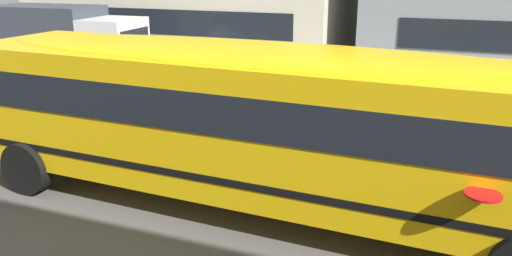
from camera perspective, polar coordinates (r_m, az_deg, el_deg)
The scene contains 5 objects.
ground_plane at distance 10.50m, azimuth 11.94°, elevation -6.53°, with size 400.00×400.00×0.00m, color #54514F.
sidewalk_far at distance 18.52m, azimuth 16.50°, elevation 3.87°, with size 120.00×3.00×0.01m, color gray.
lane_centreline at distance 10.50m, azimuth 11.94°, elevation -6.52°, with size 110.00×0.16×0.01m, color silver.
school_bus at distance 8.79m, azimuth 1.89°, elevation 1.47°, with size 13.56×3.48×3.01m.
box_truck at distance 21.19m, azimuth -20.81°, elevation 9.38°, with size 6.13×2.67×2.82m.
Camera 1 is at (1.39, -9.48, 4.29)m, focal length 35.17 mm.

